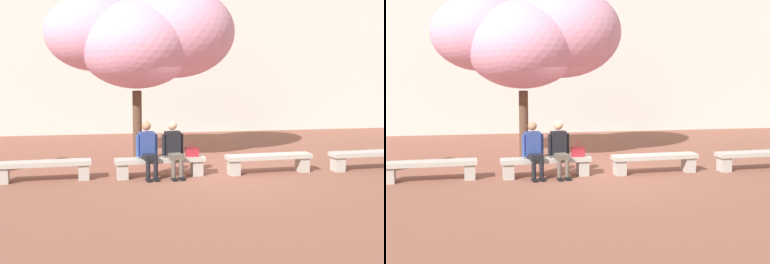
% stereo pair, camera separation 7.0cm
% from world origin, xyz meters
% --- Properties ---
extents(ground_plane, '(100.00, 100.00, 0.00)m').
position_xyz_m(ground_plane, '(0.00, 0.00, 0.00)').
color(ground_plane, brown).
extents(building_facade, '(28.00, 4.00, 9.36)m').
position_xyz_m(building_facade, '(0.00, 9.32, 4.68)').
color(building_facade, beige).
rests_on(building_facade, ground).
extents(stone_bench_west_end, '(2.09, 0.54, 0.45)m').
position_xyz_m(stone_bench_west_end, '(-3.89, 0.00, 0.31)').
color(stone_bench_west_end, '#ADA89E').
rests_on(stone_bench_west_end, ground).
extents(stone_bench_near_west, '(2.09, 0.54, 0.45)m').
position_xyz_m(stone_bench_near_west, '(-1.30, 0.00, 0.31)').
color(stone_bench_near_west, '#ADA89E').
rests_on(stone_bench_near_west, ground).
extents(stone_bench_center, '(2.09, 0.54, 0.45)m').
position_xyz_m(stone_bench_center, '(1.30, 0.00, 0.31)').
color(stone_bench_center, '#ADA89E').
rests_on(stone_bench_center, ground).
extents(stone_bench_near_east, '(2.09, 0.54, 0.45)m').
position_xyz_m(stone_bench_near_east, '(3.89, 0.00, 0.31)').
color(stone_bench_near_east, '#ADA89E').
rests_on(stone_bench_near_east, ground).
extents(person_seated_left, '(0.50, 0.73, 1.29)m').
position_xyz_m(person_seated_left, '(-1.58, -0.05, 0.70)').
color(person_seated_left, black).
rests_on(person_seated_left, ground).
extents(person_seated_right, '(0.51, 0.72, 1.29)m').
position_xyz_m(person_seated_right, '(-0.99, -0.05, 0.70)').
color(person_seated_right, black).
rests_on(person_seated_right, ground).
extents(handbag, '(0.30, 0.15, 0.34)m').
position_xyz_m(handbag, '(-0.55, 0.00, 0.58)').
color(handbag, '#A3232D').
rests_on(handbag, stone_bench_near_west).
extents(cherry_tree_main, '(5.02, 3.22, 4.62)m').
position_xyz_m(cherry_tree_main, '(-1.50, 2.24, 3.26)').
color(cherry_tree_main, '#513828').
rests_on(cherry_tree_main, ground).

